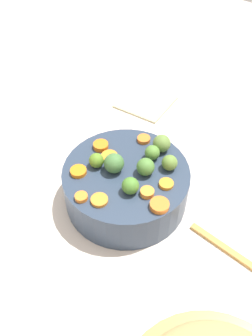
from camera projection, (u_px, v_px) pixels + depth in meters
tabletop at (143, 203)px, 0.83m from camera, size 2.40×2.40×0.02m
serving_bowl_carrots at (126, 185)px, 0.79m from camera, size 0.28×0.28×0.09m
carrot_slice_0 at (144, 139)px, 0.82m from camera, size 0.03×0.03×0.01m
carrot_slice_1 at (78, 171)px, 0.75m from camera, size 0.05×0.05×0.01m
carrot_slice_2 at (81, 197)px, 0.71m from camera, size 0.03×0.03×0.01m
carrot_slice_3 at (99, 200)px, 0.70m from camera, size 0.05×0.05×0.01m
carrot_slice_4 at (100, 146)px, 0.81m from camera, size 0.05×0.05×0.01m
carrot_slice_5 at (147, 192)px, 0.71m from camera, size 0.04×0.04×0.01m
carrot_slice_6 at (165, 185)px, 0.73m from camera, size 0.04×0.04×0.01m
carrot_slice_7 at (109, 156)px, 0.79m from camera, size 0.05×0.05×0.01m
carrot_slice_8 at (159, 205)px, 0.69m from camera, size 0.05×0.05×0.01m
brussels_sprout_0 at (152, 153)px, 0.78m from camera, size 0.03×0.03×0.03m
brussels_sprout_1 at (114, 163)px, 0.75m from camera, size 0.04×0.04×0.04m
brussels_sprout_2 at (96, 160)px, 0.76m from camera, size 0.03×0.03×0.03m
brussels_sprout_3 at (162, 143)px, 0.79m from camera, size 0.04×0.04×0.04m
brussels_sprout_4 at (148, 166)px, 0.74m from camera, size 0.04×0.04×0.04m
brussels_sprout_5 at (130, 186)px, 0.71m from camera, size 0.04×0.04×0.04m
brussels_sprout_6 at (170, 163)px, 0.75m from camera, size 0.03×0.03×0.03m
dish_towel at (146, 102)px, 1.08m from camera, size 0.16×0.16×0.01m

